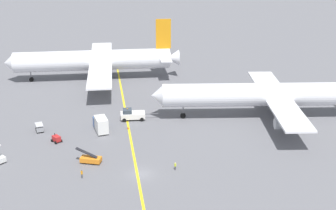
{
  "coord_description": "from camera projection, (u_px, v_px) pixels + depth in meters",
  "views": [
    {
      "loc": [
        4.33,
        -77.1,
        44.06
      ],
      "look_at": [
        5.19,
        24.85,
        4.0
      ],
      "focal_mm": 50.52,
      "sensor_mm": 36.0,
      "label": 1
    }
  ],
  "objects": [
    {
      "name": "ground_plane",
      "position": [
        141.0,
        174.0,
        87.84
      ],
      "size": [
        600.0,
        600.0,
        0.0
      ],
      "primitive_type": "plane",
      "color": "slate"
    },
    {
      "name": "taxiway_stripe",
      "position": [
        133.0,
        150.0,
        97.12
      ],
      "size": [
        17.86,
        118.81,
        0.01
      ],
      "primitive_type": "cube",
      "rotation": [
        0.0,
        0.0,
        0.15
      ],
      "color": "yellow",
      "rests_on": "ground"
    },
    {
      "name": "airliner_at_gate_left",
      "position": [
        94.0,
        61.0,
        137.77
      ],
      "size": [
        50.74,
        47.31,
        17.5
      ],
      "color": "silver",
      "rests_on": "ground"
    },
    {
      "name": "airliner_being_pushed",
      "position": [
        269.0,
        95.0,
        110.94
      ],
      "size": [
        54.74,
        39.47,
        16.65
      ],
      "color": "silver",
      "rests_on": "ground"
    },
    {
      "name": "pushback_tug",
      "position": [
        132.0,
        115.0,
        111.33
      ],
      "size": [
        9.02,
        3.52,
        2.94
      ],
      "color": "white",
      "rests_on": "ground"
    },
    {
      "name": "gse_catering_truck_tall",
      "position": [
        101.0,
        124.0,
        104.94
      ],
      "size": [
        4.17,
        6.3,
        3.5
      ],
      "color": "#2D5199",
      "rests_on": "ground"
    },
    {
      "name": "gse_belt_loader_portside",
      "position": [
        91.0,
        159.0,
        91.54
      ],
      "size": [
        5.06,
        2.53,
        3.02
      ],
      "color": "orange",
      "rests_on": "ground"
    },
    {
      "name": "gse_gpu_cart_small",
      "position": [
        56.0,
        139.0,
        100.15
      ],
      "size": [
        2.61,
        2.62,
        1.9
      ],
      "color": "red",
      "rests_on": "ground"
    },
    {
      "name": "gse_baggage_cart_near_cluster",
      "position": [
        39.0,
        128.0,
        105.23
      ],
      "size": [
        2.46,
        3.12,
        1.71
      ],
      "color": "gray",
      "rests_on": "ground"
    },
    {
      "name": "ground_crew_ramp_agent_by_cones",
      "position": [
        175.0,
        166.0,
        88.93
      ],
      "size": [
        0.36,
        0.36,
        1.59
      ],
      "color": "#4C4C51",
      "rests_on": "ground"
    },
    {
      "name": "ground_crew_wing_walker_right",
      "position": [
        82.0,
        174.0,
        86.09
      ],
      "size": [
        0.36,
        0.49,
        1.67
      ],
      "color": "#4C4C51",
      "rests_on": "ground"
    },
    {
      "name": "traffic_cone_wingtip_port",
      "position": [
        128.0,
        128.0,
        106.67
      ],
      "size": [
        0.44,
        0.44,
        0.6
      ],
      "color": "orange",
      "rests_on": "ground"
    }
  ]
}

